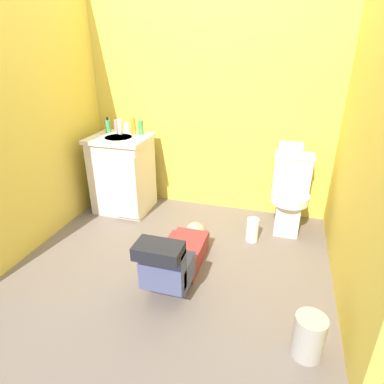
{
  "coord_description": "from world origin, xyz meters",
  "views": [
    {
      "loc": [
        0.77,
        -2.22,
        1.68
      ],
      "look_at": [
        0.02,
        0.36,
        0.45
      ],
      "focal_mm": 30.34,
      "sensor_mm": 36.0,
      "label": 1
    }
  ],
  "objects_px": {
    "bottle_pink": "(116,127)",
    "bottle_clear": "(120,127)",
    "toilet": "(290,195)",
    "person_plumber": "(177,257)",
    "trash_can": "(309,336)",
    "paper_towel_roll": "(252,230)",
    "vanity_cabinet": "(123,173)",
    "bottle_amber": "(133,126)",
    "bottle_green": "(141,128)",
    "faucet": "(125,129)",
    "bottle_white": "(128,128)",
    "soap_dispenser": "(108,126)",
    "tissue_box": "(291,148)"
  },
  "relations": [
    {
      "from": "bottle_pink",
      "to": "bottle_clear",
      "type": "bearing_deg",
      "value": -24.31
    },
    {
      "from": "toilet",
      "to": "bottle_clear",
      "type": "height_order",
      "value": "bottle_clear"
    },
    {
      "from": "toilet",
      "to": "person_plumber",
      "type": "relative_size",
      "value": 0.7
    },
    {
      "from": "trash_can",
      "to": "paper_towel_roll",
      "type": "relative_size",
      "value": 1.23
    },
    {
      "from": "vanity_cabinet",
      "to": "trash_can",
      "type": "height_order",
      "value": "vanity_cabinet"
    },
    {
      "from": "person_plumber",
      "to": "bottle_clear",
      "type": "bearing_deg",
      "value": 132.96
    },
    {
      "from": "bottle_amber",
      "to": "bottle_green",
      "type": "height_order",
      "value": "bottle_amber"
    },
    {
      "from": "bottle_pink",
      "to": "bottle_amber",
      "type": "height_order",
      "value": "bottle_amber"
    },
    {
      "from": "faucet",
      "to": "bottle_clear",
      "type": "relative_size",
      "value": 0.63
    },
    {
      "from": "bottle_clear",
      "to": "vanity_cabinet",
      "type": "bearing_deg",
      "value": -68.74
    },
    {
      "from": "bottle_white",
      "to": "bottle_green",
      "type": "relative_size",
      "value": 0.79
    },
    {
      "from": "faucet",
      "to": "bottle_clear",
      "type": "distance_m",
      "value": 0.07
    },
    {
      "from": "bottle_pink",
      "to": "soap_dispenser",
      "type": "bearing_deg",
      "value": 177.91
    },
    {
      "from": "bottle_amber",
      "to": "trash_can",
      "type": "height_order",
      "value": "bottle_amber"
    },
    {
      "from": "faucet",
      "to": "bottle_amber",
      "type": "relative_size",
      "value": 0.57
    },
    {
      "from": "toilet",
      "to": "soap_dispenser",
      "type": "relative_size",
      "value": 4.52
    },
    {
      "from": "bottle_pink",
      "to": "vanity_cabinet",
      "type": "bearing_deg",
      "value": -52.98
    },
    {
      "from": "soap_dispenser",
      "to": "trash_can",
      "type": "relative_size",
      "value": 0.6
    },
    {
      "from": "person_plumber",
      "to": "tissue_box",
      "type": "bearing_deg",
      "value": 54.83
    },
    {
      "from": "bottle_clear",
      "to": "trash_can",
      "type": "bearing_deg",
      "value": -37.94
    },
    {
      "from": "bottle_amber",
      "to": "bottle_green",
      "type": "xyz_separation_m",
      "value": [
        0.07,
        0.03,
        -0.02
      ]
    },
    {
      "from": "trash_can",
      "to": "tissue_box",
      "type": "bearing_deg",
      "value": 97.37
    },
    {
      "from": "tissue_box",
      "to": "trash_can",
      "type": "relative_size",
      "value": 0.79
    },
    {
      "from": "faucet",
      "to": "tissue_box",
      "type": "bearing_deg",
      "value": 0.16
    },
    {
      "from": "vanity_cabinet",
      "to": "bottle_pink",
      "type": "relative_size",
      "value": 5.82
    },
    {
      "from": "tissue_box",
      "to": "bottle_amber",
      "type": "height_order",
      "value": "bottle_amber"
    },
    {
      "from": "bottle_green",
      "to": "trash_can",
      "type": "bearing_deg",
      "value": -42.18
    },
    {
      "from": "bottle_pink",
      "to": "trash_can",
      "type": "relative_size",
      "value": 0.51
    },
    {
      "from": "tissue_box",
      "to": "bottle_green",
      "type": "bearing_deg",
      "value": -179.87
    },
    {
      "from": "toilet",
      "to": "vanity_cabinet",
      "type": "xyz_separation_m",
      "value": [
        -1.73,
        -0.06,
        0.05
      ]
    },
    {
      "from": "soap_dispenser",
      "to": "bottle_white",
      "type": "xyz_separation_m",
      "value": [
        0.22,
        0.02,
        -0.01
      ]
    },
    {
      "from": "tissue_box",
      "to": "paper_towel_roll",
      "type": "distance_m",
      "value": 0.84
    },
    {
      "from": "soap_dispenser",
      "to": "trash_can",
      "type": "distance_m",
      "value": 2.69
    },
    {
      "from": "faucet",
      "to": "bottle_green",
      "type": "relative_size",
      "value": 0.69
    },
    {
      "from": "toilet",
      "to": "person_plumber",
      "type": "bearing_deg",
      "value": -129.15
    },
    {
      "from": "toilet",
      "to": "person_plumber",
      "type": "distance_m",
      "value": 1.29
    },
    {
      "from": "person_plumber",
      "to": "tissue_box",
      "type": "height_order",
      "value": "tissue_box"
    },
    {
      "from": "toilet",
      "to": "faucet",
      "type": "bearing_deg",
      "value": 177.17
    },
    {
      "from": "vanity_cabinet",
      "to": "bottle_clear",
      "type": "xyz_separation_m",
      "value": [
        -0.04,
        0.1,
        0.48
      ]
    },
    {
      "from": "bottle_green",
      "to": "trash_can",
      "type": "relative_size",
      "value": 0.52
    },
    {
      "from": "faucet",
      "to": "bottle_amber",
      "type": "bearing_deg",
      "value": -14.07
    },
    {
      "from": "tissue_box",
      "to": "soap_dispenser",
      "type": "height_order",
      "value": "soap_dispenser"
    },
    {
      "from": "person_plumber",
      "to": "soap_dispenser",
      "type": "height_order",
      "value": "soap_dispenser"
    },
    {
      "from": "bottle_clear",
      "to": "bottle_amber",
      "type": "distance_m",
      "value": 0.15
    },
    {
      "from": "vanity_cabinet",
      "to": "bottle_amber",
      "type": "bearing_deg",
      "value": 48.37
    },
    {
      "from": "soap_dispenser",
      "to": "bottle_amber",
      "type": "relative_size",
      "value": 0.95
    },
    {
      "from": "person_plumber",
      "to": "bottle_white",
      "type": "bearing_deg",
      "value": 129.74
    },
    {
      "from": "vanity_cabinet",
      "to": "bottle_clear",
      "type": "height_order",
      "value": "bottle_clear"
    },
    {
      "from": "bottle_pink",
      "to": "paper_towel_roll",
      "type": "bearing_deg",
      "value": -14.07
    },
    {
      "from": "bottle_white",
      "to": "paper_towel_roll",
      "type": "height_order",
      "value": "bottle_white"
    }
  ]
}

